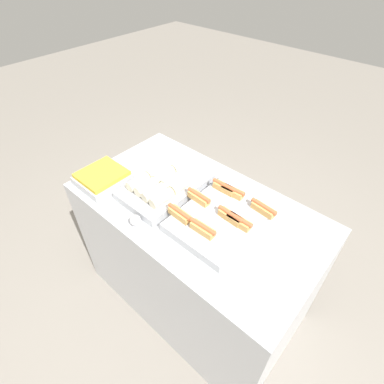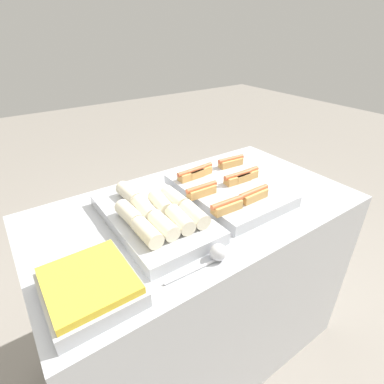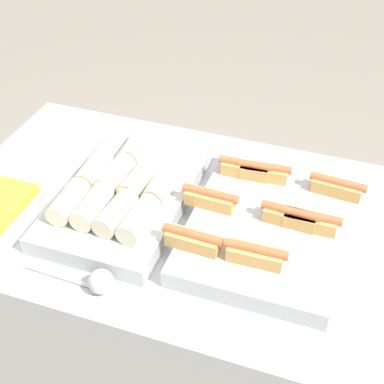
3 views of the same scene
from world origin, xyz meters
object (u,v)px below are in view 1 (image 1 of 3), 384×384
serving_spoon_near (134,220)px  tray_hotdogs (221,216)px  tray_wraps (166,184)px  tray_side_front (103,178)px

serving_spoon_near → tray_hotdogs: bearing=44.5°
tray_wraps → tray_side_front: 0.38m
tray_wraps → tray_hotdogs: bearing=2.8°
tray_wraps → tray_side_front: bearing=-147.7°
serving_spoon_near → tray_side_front: bearing=167.0°
tray_hotdogs → serving_spoon_near: bearing=-135.5°
tray_hotdogs → tray_wraps: (-0.38, -0.02, 0.01)m
tray_side_front → serving_spoon_near: (0.39, -0.09, -0.01)m
tray_wraps → serving_spoon_near: 0.30m
tray_hotdogs → tray_side_front: tray_hotdogs is taller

